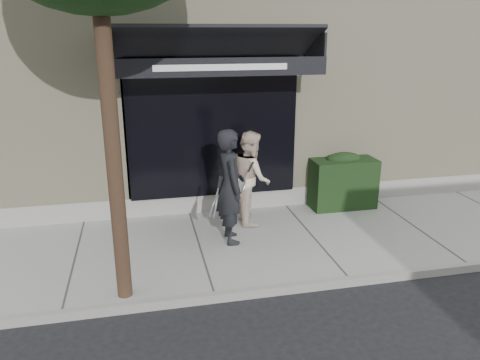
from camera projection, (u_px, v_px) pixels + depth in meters
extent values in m
plane|color=black|center=(311.00, 241.00, 8.32)|extent=(80.00, 80.00, 0.00)
cube|color=gray|center=(311.00, 238.00, 8.30)|extent=(20.00, 3.00, 0.12)
cube|color=gray|center=(349.00, 281.00, 6.85)|extent=(20.00, 0.10, 0.14)
cube|color=beige|center=(248.00, 64.00, 12.12)|extent=(14.00, 7.00, 5.50)
cube|color=gray|center=(283.00, 196.00, 9.82)|extent=(14.02, 0.42, 0.50)
cube|color=black|center=(212.00, 128.00, 8.90)|extent=(3.20, 0.30, 2.60)
cube|color=gray|center=(126.00, 130.00, 8.71)|extent=(0.08, 0.40, 2.60)
cube|color=gray|center=(290.00, 123.00, 9.37)|extent=(0.08, 0.40, 2.60)
cube|color=gray|center=(210.00, 55.00, 8.63)|extent=(3.36, 0.40, 0.12)
cube|color=black|center=(216.00, 41.00, 7.90)|extent=(3.60, 1.03, 0.55)
cube|color=black|center=(221.00, 67.00, 7.55)|extent=(3.60, 0.05, 0.30)
cube|color=white|center=(222.00, 67.00, 7.52)|extent=(2.20, 0.01, 0.10)
cube|color=black|center=(107.00, 47.00, 7.56)|extent=(0.04, 1.00, 0.45)
cube|color=black|center=(315.00, 46.00, 8.29)|extent=(0.04, 1.00, 0.45)
cube|color=black|center=(342.00, 183.00, 9.51)|extent=(1.30, 0.70, 1.00)
ellipsoid|color=black|center=(344.00, 159.00, 9.36)|extent=(0.71, 0.38, 0.27)
cylinder|color=black|center=(111.00, 131.00, 5.72)|extent=(0.20, 0.20, 4.80)
imported|color=black|center=(231.00, 187.00, 7.79)|extent=(0.48, 0.72, 1.95)
torus|color=silver|center=(215.00, 207.00, 7.43)|extent=(0.13, 0.31, 0.30)
cylinder|color=silver|center=(215.00, 207.00, 7.43)|extent=(0.09, 0.27, 0.27)
cylinder|color=silver|center=(215.00, 207.00, 7.43)|extent=(0.18, 0.05, 0.05)
cylinder|color=black|center=(215.00, 207.00, 7.43)|extent=(0.21, 0.07, 0.06)
torus|color=silver|center=(213.00, 206.00, 7.47)|extent=(0.19, 0.32, 0.30)
cylinder|color=silver|center=(213.00, 206.00, 7.47)|extent=(0.16, 0.28, 0.26)
cylinder|color=silver|center=(213.00, 206.00, 7.47)|extent=(0.18, 0.07, 0.07)
cylinder|color=black|center=(213.00, 206.00, 7.47)|extent=(0.20, 0.09, 0.09)
imported|color=beige|center=(251.00, 177.00, 8.64)|extent=(0.68, 0.86, 1.74)
torus|color=silver|center=(240.00, 188.00, 8.27)|extent=(0.19, 0.32, 0.28)
cylinder|color=silver|center=(240.00, 188.00, 8.27)|extent=(0.16, 0.28, 0.24)
cylinder|color=silver|center=(240.00, 188.00, 8.27)|extent=(0.17, 0.04, 0.10)
cylinder|color=black|center=(240.00, 188.00, 8.27)|extent=(0.19, 0.05, 0.12)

